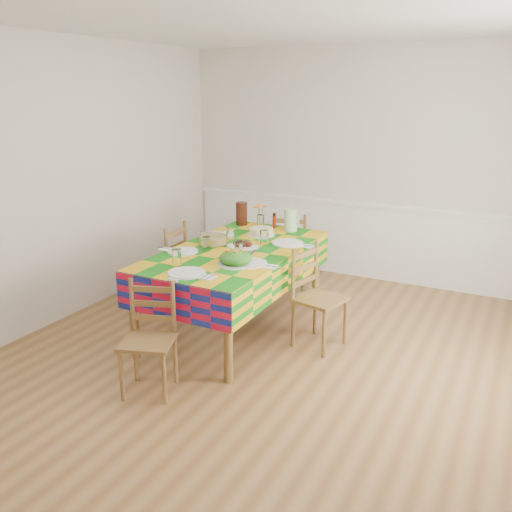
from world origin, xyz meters
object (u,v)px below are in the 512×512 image
(tea_pitcher, at_px, (242,214))
(dining_table, at_px, (235,258))
(chair_right, at_px, (316,298))
(green_pitcher, at_px, (291,220))
(chair_near, at_px, (149,339))
(meat_platter, at_px, (243,245))
(chair_left, at_px, (166,269))
(chair_far, at_px, (291,250))

(tea_pitcher, bearing_deg, dining_table, -64.91)
(tea_pitcher, bearing_deg, chair_right, -34.73)
(dining_table, relative_size, green_pitcher, 8.65)
(tea_pitcher, bearing_deg, chair_near, -79.81)
(green_pitcher, height_order, chair_near, green_pitcher)
(dining_table, relative_size, chair_near, 2.39)
(green_pitcher, bearing_deg, dining_table, -102.64)
(meat_platter, distance_m, chair_left, 0.92)
(meat_platter, xyz_separation_m, chair_near, (-0.06, -1.36, -0.40))
(green_pitcher, distance_m, chair_near, 2.19)
(dining_table, distance_m, chair_near, 1.32)
(chair_near, distance_m, chair_left, 1.52)
(chair_near, bearing_deg, green_pitcher, 64.50)
(meat_platter, bearing_deg, chair_near, -92.36)
(meat_platter, bearing_deg, chair_right, -4.53)
(dining_table, distance_m, meat_platter, 0.14)
(green_pitcher, relative_size, tea_pitcher, 0.94)
(dining_table, xyz_separation_m, green_pitcher, (0.19, 0.84, 0.21))
(chair_left, bearing_deg, chair_far, 143.02)
(tea_pitcher, height_order, chair_near, tea_pitcher)
(chair_near, bearing_deg, dining_table, 69.33)
(green_pitcher, height_order, chair_left, green_pitcher)
(chair_near, bearing_deg, chair_left, 101.66)
(green_pitcher, distance_m, chair_left, 1.38)
(chair_right, bearing_deg, tea_pitcher, 68.31)
(chair_near, height_order, chair_left, chair_left)
(tea_pitcher, relative_size, chair_left, 0.27)
(tea_pitcher, distance_m, chair_near, 2.22)
(meat_platter, relative_size, tea_pitcher, 1.28)
(dining_table, xyz_separation_m, chair_right, (0.81, 0.01, -0.25))
(meat_platter, xyz_separation_m, chair_far, (-0.03, 1.21, -0.37))
(chair_near, relative_size, chair_right, 0.93)
(chair_left, height_order, chair_right, chair_left)
(meat_platter, xyz_separation_m, tea_pitcher, (-0.44, 0.78, 0.10))
(chair_right, bearing_deg, chair_far, 45.32)
(green_pitcher, bearing_deg, chair_far, 112.17)
(dining_table, height_order, meat_platter, meat_platter)
(chair_far, distance_m, chair_left, 1.52)
(dining_table, xyz_separation_m, tea_pitcher, (-0.40, 0.85, 0.21))
(chair_right, bearing_deg, dining_table, 103.72)
(dining_table, bearing_deg, tea_pitcher, 115.09)
(meat_platter, relative_size, chair_right, 0.35)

